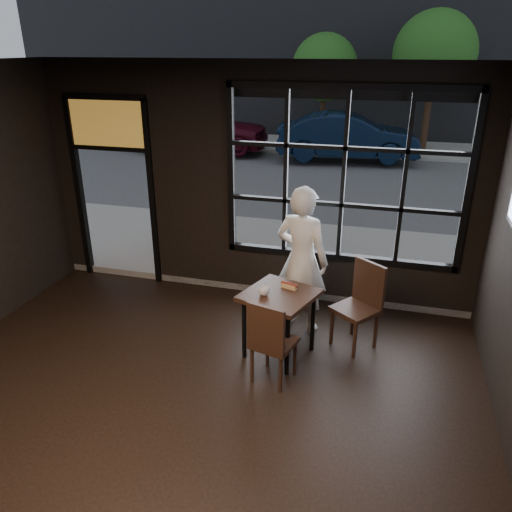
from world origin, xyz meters
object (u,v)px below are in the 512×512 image
(man, at_px, (302,260))
(navy_car, at_px, (347,136))
(chair_near, at_px, (274,340))
(cafe_table, at_px, (279,324))

(man, distance_m, navy_car, 9.95)
(chair_near, relative_size, navy_car, 0.23)
(navy_car, bearing_deg, chair_near, 174.23)
(chair_near, xyz_separation_m, man, (0.07, 1.14, 0.45))
(chair_near, height_order, navy_car, navy_car)
(chair_near, bearing_deg, cafe_table, -68.74)
(cafe_table, xyz_separation_m, man, (0.12, 0.67, 0.53))
(navy_car, bearing_deg, man, 174.84)
(cafe_table, xyz_separation_m, navy_car, (-0.30, 10.60, 0.39))
(cafe_table, bearing_deg, chair_near, -64.24)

